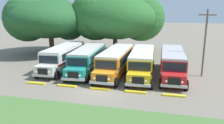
% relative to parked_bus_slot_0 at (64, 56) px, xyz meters
% --- Properties ---
extents(ground_plane, '(220.00, 220.00, 0.00)m').
position_rel_parked_bus_slot_0_xyz_m(ground_plane, '(6.92, -7.05, -1.58)').
color(ground_plane, slate).
extents(parked_bus_slot_0, '(3.20, 10.91, 2.82)m').
position_rel_parked_bus_slot_0_xyz_m(parked_bus_slot_0, '(0.00, 0.00, 0.00)').
color(parked_bus_slot_0, silver).
rests_on(parked_bus_slot_0, ground_plane).
extents(parked_bus_slot_1, '(3.47, 10.96, 2.82)m').
position_rel_parked_bus_slot_0_xyz_m(parked_bus_slot_1, '(3.48, -0.42, 0.00)').
color(parked_bus_slot_1, teal).
rests_on(parked_bus_slot_1, ground_plane).
extents(parked_bus_slot_2, '(2.76, 10.85, 2.82)m').
position_rel_parked_bus_slot_0_xyz_m(parked_bus_slot_2, '(7.12, -0.77, 0.00)').
color(parked_bus_slot_2, orange).
rests_on(parked_bus_slot_2, ground_plane).
extents(parked_bus_slot_3, '(3.14, 10.90, 2.82)m').
position_rel_parked_bus_slot_0_xyz_m(parked_bus_slot_3, '(10.21, -0.54, 0.00)').
color(parked_bus_slot_3, yellow).
rests_on(parked_bus_slot_3, ground_plane).
extents(parked_bus_slot_4, '(2.88, 10.86, 2.82)m').
position_rel_parked_bus_slot_0_xyz_m(parked_bus_slot_4, '(13.62, 0.00, 0.00)').
color(parked_bus_slot_4, red).
rests_on(parked_bus_slot_4, ground_plane).
extents(curb_wheelstop_0, '(2.00, 0.36, 0.15)m').
position_rel_parked_bus_slot_0_xyz_m(curb_wheelstop_0, '(0.06, -6.67, -1.51)').
color(curb_wheelstop_0, yellow).
rests_on(curb_wheelstop_0, ground_plane).
extents(curb_wheelstop_1, '(2.00, 0.36, 0.15)m').
position_rel_parked_bus_slot_0_xyz_m(curb_wheelstop_1, '(3.49, -6.67, -1.51)').
color(curb_wheelstop_1, yellow).
rests_on(curb_wheelstop_1, ground_plane).
extents(curb_wheelstop_2, '(2.00, 0.36, 0.15)m').
position_rel_parked_bus_slot_0_xyz_m(curb_wheelstop_2, '(6.92, -6.67, -1.51)').
color(curb_wheelstop_2, yellow).
rests_on(curb_wheelstop_2, ground_plane).
extents(curb_wheelstop_3, '(2.00, 0.36, 0.15)m').
position_rel_parked_bus_slot_0_xyz_m(curb_wheelstop_3, '(10.35, -6.67, -1.51)').
color(curb_wheelstop_3, yellow).
rests_on(curb_wheelstop_3, ground_plane).
extents(curb_wheelstop_4, '(2.00, 0.36, 0.15)m').
position_rel_parked_bus_slot_0_xyz_m(curb_wheelstop_4, '(13.78, -6.67, -1.51)').
color(curb_wheelstop_4, yellow).
rests_on(curb_wheelstop_4, ground_plane).
extents(broad_shade_tree, '(14.98, 13.10, 10.49)m').
position_rel_parked_bus_slot_0_xyz_m(broad_shade_tree, '(4.54, 10.83, 4.64)').
color(broad_shade_tree, brown).
rests_on(broad_shade_tree, ground_plane).
extents(secondary_tree, '(13.90, 13.70, 9.76)m').
position_rel_parked_bus_slot_0_xyz_m(secondary_tree, '(-6.73, 8.57, 4.26)').
color(secondary_tree, brown).
rests_on(secondary_tree, ground_plane).
extents(utility_pole, '(1.80, 0.20, 7.48)m').
position_rel_parked_bus_slot_0_xyz_m(utility_pole, '(16.96, 0.36, 2.41)').
color(utility_pole, brown).
rests_on(utility_pole, ground_plane).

